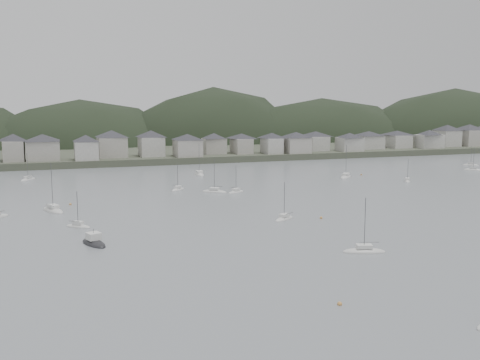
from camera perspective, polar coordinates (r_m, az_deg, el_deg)
name	(u,v)px	position (r m, az deg, el deg)	size (l,w,h in m)	color
ground	(394,279)	(93.14, 15.57, -9.79)	(900.00, 900.00, 0.00)	slate
far_shore_land	(130,143)	(372.02, -11.22, 3.79)	(900.00, 250.00, 3.00)	#383D2D
forested_ridge	(144,166)	(348.71, -9.79, 1.44)	(851.55, 103.94, 102.57)	black
waterfront_town	(265,141)	(276.07, 2.54, 4.00)	(451.48, 28.46, 12.92)	#99968C
sailboat_lead	(236,192)	(172.81, -0.41, -1.24)	(6.83, 5.14, 9.13)	beige
moored_fleet	(211,208)	(146.76, -2.98, -2.92)	(260.50, 168.08, 13.70)	beige
motor_launch_far	(94,243)	(114.57, -14.78, -6.26)	(5.74, 9.21, 4.06)	black
mooring_buoys	(274,216)	(136.95, 3.51, -3.73)	(181.95, 122.51, 0.70)	#C18740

